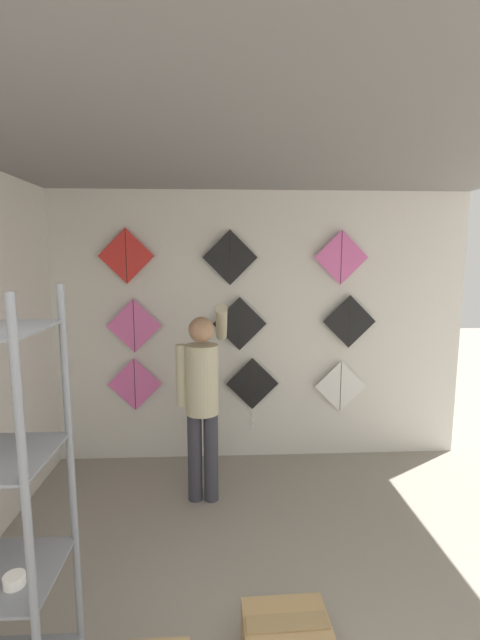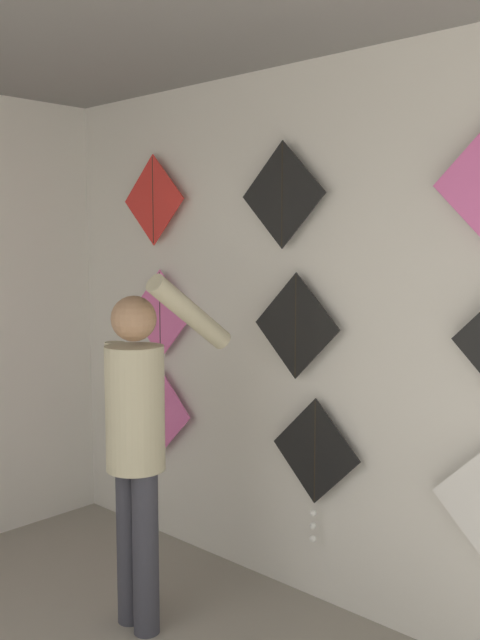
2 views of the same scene
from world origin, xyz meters
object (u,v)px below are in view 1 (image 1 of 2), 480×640
object	(u,v)px
shopkeeper	(202,392)
kite_8	(341,257)
kite_1	(252,387)
kite_5	(349,322)
kite_2	(341,386)
kite_3	(134,326)
kite_0	(135,384)
kite_4	(240,324)
kite_7	(230,257)
kite_6	(126,256)

from	to	relation	value
shopkeeper	kite_8	xyz separation A→B (m)	(1.39, 0.76, 1.15)
kite_1	kite_5	distance (m)	1.22
kite_2	kite_3	bearing A→B (deg)	180.00
kite_0	shopkeeper	bearing A→B (deg)	-46.29
kite_5	shopkeeper	bearing A→B (deg)	-153.11
kite_4	kite_5	size ratio (longest dim) A/B	1.00
kite_2	kite_7	bearing A→B (deg)	180.00
kite_0	kite_7	world-z (taller)	kite_7
kite_0	kite_2	xyz separation A→B (m)	(2.16, 0.00, -0.05)
kite_4	kite_7	size ratio (longest dim) A/B	1.00
shopkeeper	kite_3	world-z (taller)	shopkeeper
kite_1	kite_4	distance (m)	0.69
shopkeeper	kite_3	xyz separation A→B (m)	(-0.71, 0.76, 0.46)
kite_0	kite_2	bearing A→B (deg)	0.00
kite_4	kite_8	bearing A→B (deg)	0.00
shopkeeper	kite_3	size ratio (longest dim) A/B	3.16
shopkeeper	kite_2	bearing A→B (deg)	33.06
kite_5	kite_7	bearing A→B (deg)	180.00
kite_2	kite_4	distance (m)	1.27
kite_5	kite_6	size ratio (longest dim) A/B	1.00
kite_1	kite_8	world-z (taller)	kite_8
kite_3	kite_5	world-z (taller)	kite_5
kite_3	kite_8	xyz separation A→B (m)	(2.11, 0.00, 0.69)
kite_2	kite_8	size ratio (longest dim) A/B	1.00
kite_3	kite_7	xyz separation A→B (m)	(0.98, 0.00, 0.69)
kite_3	kite_4	xyz separation A→B (m)	(1.07, 0.00, 0.01)
shopkeeper	kite_7	distance (m)	1.40
kite_3	kite_5	distance (m)	2.21
kite_5	kite_3	bearing A→B (deg)	180.00
kite_4	kite_3	bearing A→B (deg)	180.00
kite_0	kite_5	xyz separation A→B (m)	(2.23, 0.00, 0.64)
shopkeeper	kite_8	world-z (taller)	kite_8
shopkeeper	kite_0	size ratio (longest dim) A/B	3.16
shopkeeper	kite_0	distance (m)	1.06
shopkeeper	kite_5	bearing A→B (deg)	31.96
kite_4	kite_7	world-z (taller)	kite_7
shopkeeper	kite_4	bearing A→B (deg)	69.80
kite_0	kite_1	bearing A→B (deg)	-0.05
kite_1	kite_7	world-z (taller)	kite_7
kite_4	kite_5	world-z (taller)	kite_5
kite_0	kite_3	world-z (taller)	kite_3
kite_1	kite_6	size ratio (longest dim) A/B	1.38
kite_7	kite_4	bearing A→B (deg)	0.00
kite_0	kite_5	world-z (taller)	kite_5
shopkeeper	kite_1	bearing A→B (deg)	62.11
kite_6	kite_8	xyz separation A→B (m)	(2.16, 0.00, -0.01)
kite_8	kite_2	bearing A→B (deg)	0.00
kite_7	kite_8	bearing A→B (deg)	0.00
kite_0	kite_1	world-z (taller)	kite_0
kite_6	kite_8	distance (m)	2.16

